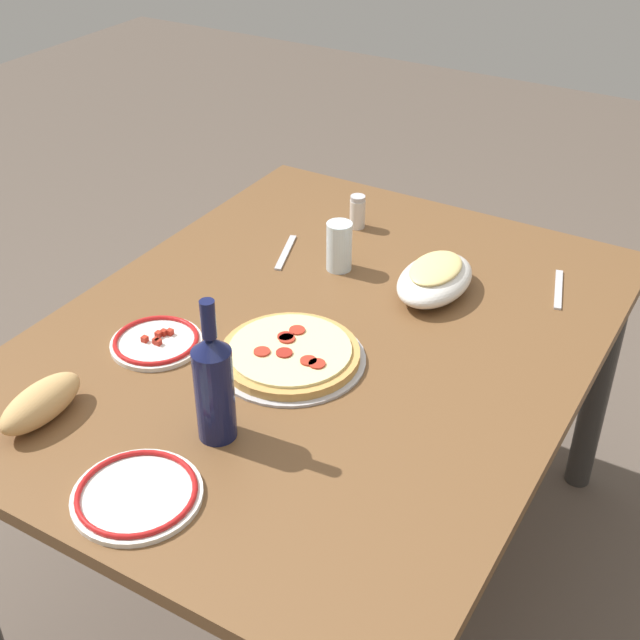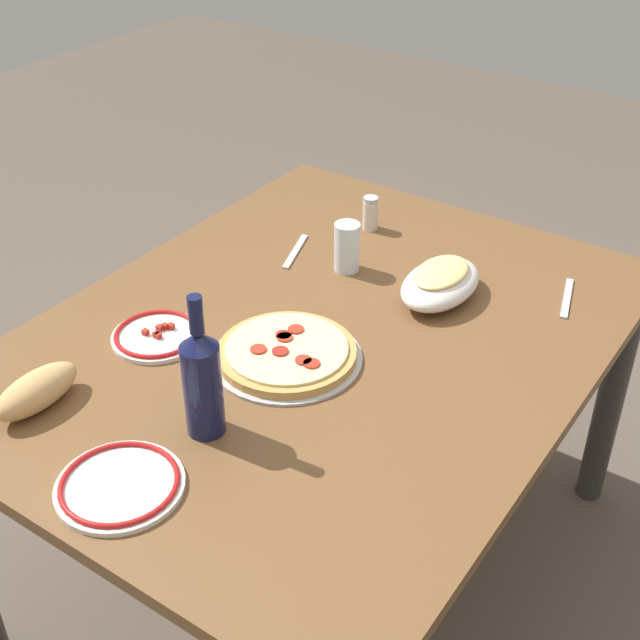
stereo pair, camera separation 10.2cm
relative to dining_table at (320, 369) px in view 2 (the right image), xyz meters
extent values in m
plane|color=brown|center=(0.00, 0.00, -0.63)|extent=(8.00, 8.00, 0.00)
cube|color=brown|center=(0.00, 0.00, 0.08)|extent=(1.40, 1.08, 0.03)
cylinder|color=#33302D|center=(-0.64, -0.48, -0.28)|extent=(0.07, 0.07, 0.69)
cylinder|color=#33302D|center=(-0.64, 0.48, -0.28)|extent=(0.07, 0.07, 0.69)
cylinder|color=#B7B7BC|center=(0.12, 0.00, 0.10)|extent=(0.31, 0.31, 0.01)
cylinder|color=tan|center=(0.12, 0.00, 0.11)|extent=(0.28, 0.28, 0.02)
cylinder|color=beige|center=(0.12, 0.00, 0.13)|extent=(0.25, 0.25, 0.01)
cylinder|color=maroon|center=(0.09, -0.03, 0.13)|extent=(0.03, 0.03, 0.00)
cylinder|color=maroon|center=(0.14, 0.00, 0.13)|extent=(0.03, 0.03, 0.00)
cylinder|color=#B22D1E|center=(0.14, 0.05, 0.13)|extent=(0.03, 0.03, 0.00)
cylinder|color=#B22D1E|center=(0.10, -0.02, 0.13)|extent=(0.03, 0.03, 0.00)
cylinder|color=#B22D1E|center=(0.06, -0.02, 0.13)|extent=(0.03, 0.03, 0.00)
cylinder|color=#B22D1E|center=(0.16, -0.04, 0.13)|extent=(0.03, 0.03, 0.00)
cylinder|color=#B22D1E|center=(0.14, 0.07, 0.13)|extent=(0.03, 0.03, 0.00)
ellipsoid|color=white|center=(-0.26, 0.14, 0.13)|extent=(0.24, 0.15, 0.07)
ellipsoid|color=#AD2819|center=(-0.26, 0.14, 0.15)|extent=(0.20, 0.12, 0.03)
ellipsoid|color=#EFD684|center=(-0.26, 0.14, 0.16)|extent=(0.17, 0.10, 0.02)
cylinder|color=#141942|center=(0.37, 0.01, 0.19)|extent=(0.07, 0.07, 0.18)
cone|color=#141942|center=(0.37, 0.01, 0.30)|extent=(0.07, 0.07, 0.03)
cylinder|color=#141942|center=(0.37, 0.01, 0.35)|extent=(0.03, 0.03, 0.07)
cylinder|color=silver|center=(-0.25, -0.10, 0.16)|extent=(0.06, 0.06, 0.12)
cylinder|color=white|center=(0.57, -0.01, 0.10)|extent=(0.22, 0.22, 0.01)
torus|color=red|center=(0.57, -0.01, 0.11)|extent=(0.20, 0.20, 0.01)
cylinder|color=white|center=(0.21, -0.27, 0.10)|extent=(0.19, 0.19, 0.01)
torus|color=red|center=(0.21, -0.27, 0.11)|extent=(0.18, 0.18, 0.01)
cube|color=#AD2819|center=(0.18, -0.26, 0.11)|extent=(0.01, 0.01, 0.01)
cube|color=#AD2819|center=(0.23, -0.28, 0.11)|extent=(0.01, 0.01, 0.01)
cube|color=#AD2819|center=(0.19, -0.27, 0.11)|extent=(0.01, 0.01, 0.01)
cube|color=#AD2819|center=(0.20, -0.27, 0.11)|extent=(0.01, 0.01, 0.01)
cube|color=#AD2819|center=(0.22, -0.25, 0.11)|extent=(0.01, 0.01, 0.01)
cube|color=#AD2819|center=(0.22, -0.26, 0.11)|extent=(0.01, 0.01, 0.01)
ellipsoid|color=tan|center=(0.50, -0.29, 0.13)|extent=(0.18, 0.08, 0.07)
cylinder|color=silver|center=(-0.46, -0.16, 0.14)|extent=(0.04, 0.04, 0.07)
cylinder|color=#B7B7BC|center=(-0.46, -0.16, 0.18)|extent=(0.04, 0.04, 0.01)
cube|color=#B7B7BC|center=(-0.25, -0.24, 0.10)|extent=(0.17, 0.07, 0.00)
cube|color=#B7B7BC|center=(-0.42, 0.38, 0.10)|extent=(0.17, 0.06, 0.00)
camera|label=1|loc=(1.28, 0.76, 1.12)|focal=48.05mm
camera|label=2|loc=(1.23, 0.84, 1.12)|focal=48.05mm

